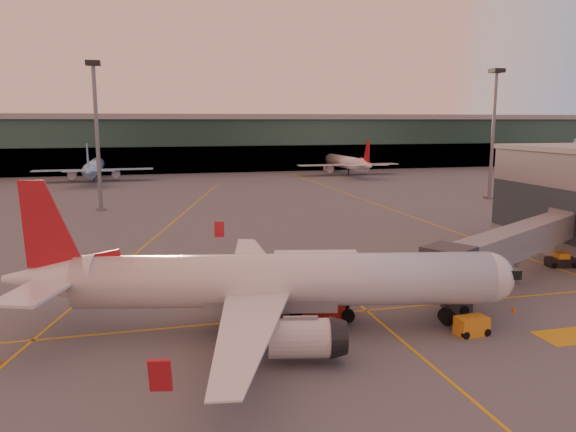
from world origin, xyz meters
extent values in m
plane|color=#4C4F54|center=(0.00, 0.00, 0.00)|extent=(600.00, 600.00, 0.00)
cube|color=#CB9513|center=(0.00, 5.00, 0.01)|extent=(80.00, 0.25, 0.01)
cube|color=#CB9513|center=(-10.00, 45.00, 0.01)|extent=(31.30, 115.98, 0.01)
cube|color=#CB9513|center=(30.00, 70.00, 0.01)|extent=(0.25, 160.00, 0.01)
cube|color=#CB9513|center=(5.00, -8.00, 0.01)|extent=(0.25, 30.00, 0.01)
cube|color=#19382D|center=(0.00, 142.00, 8.00)|extent=(400.00, 18.00, 16.00)
cube|color=gray|center=(0.00, 142.00, 16.80)|extent=(400.00, 20.00, 1.60)
cube|color=black|center=(0.00, 133.50, 4.00)|extent=(400.00, 1.00, 8.00)
cube|color=#2D3D47|center=(33.05, 18.00, 5.00)|extent=(0.30, 21.60, 6.00)
cylinder|color=slate|center=(-20.00, 66.00, 12.50)|extent=(0.70, 0.70, 25.00)
cube|color=black|center=(-20.00, 66.00, 25.20)|extent=(2.40, 2.40, 0.80)
cube|color=slate|center=(-20.00, 66.00, 0.25)|extent=(1.60, 1.60, 0.50)
cylinder|color=slate|center=(55.00, 62.00, 12.50)|extent=(0.70, 0.70, 25.00)
cube|color=black|center=(55.00, 62.00, 25.20)|extent=(2.40, 2.40, 0.80)
cube|color=slate|center=(55.00, 62.00, 0.25)|extent=(1.60, 1.60, 0.50)
cylinder|color=silver|center=(-2.63, 2.37, 3.93)|extent=(30.78, 10.21, 3.93)
sphere|color=silver|center=(12.35, -0.81, 3.93)|extent=(3.85, 3.85, 3.85)
cube|color=black|center=(13.44, -1.05, 4.42)|extent=(2.26, 2.87, 0.69)
cone|color=silver|center=(-19.44, 5.94, 4.23)|extent=(7.35, 5.05, 3.74)
cube|color=silver|center=(-19.78, 2.57, 4.33)|extent=(5.15, 7.05, 0.20)
cylinder|color=silver|center=(-3.15, -3.64, 1.77)|extent=(4.55, 3.35, 2.56)
cylinder|color=black|center=(-5.36, 0.33, 0.88)|extent=(2.02, 1.71, 1.77)
cylinder|color=black|center=(-5.36, 0.33, 1.43)|extent=(0.35, 0.35, 1.08)
cube|color=silver|center=(-18.38, 9.15, 4.33)|extent=(3.61, 6.56, 0.20)
cylinder|color=silver|center=(-0.66, 8.06, 1.77)|extent=(4.55, 3.35, 2.56)
cylinder|color=black|center=(-4.30, 5.33, 0.88)|extent=(2.02, 1.71, 1.77)
cylinder|color=black|center=(-4.30, 5.33, 1.43)|extent=(0.35, 0.35, 1.08)
cube|color=slate|center=(-3.73, 2.60, 2.65)|extent=(10.15, 5.09, 1.57)
cylinder|color=black|center=(9.42, -0.19, 0.88)|extent=(1.37, 1.03, 1.24)
cube|color=slate|center=(22.14, 8.82, 4.23)|extent=(25.08, 16.59, 2.70)
cube|color=#2D3035|center=(10.77, 2.24, 4.23)|extent=(4.67, 4.67, 3.00)
cube|color=#2D3035|center=(12.27, 3.14, 1.20)|extent=(1.60, 2.40, 2.40)
cylinder|color=black|center=(12.27, 2.04, 0.40)|extent=(0.80, 0.40, 0.80)
cylinder|color=black|center=(12.27, 4.24, 0.40)|extent=(0.80, 0.40, 0.80)
cylinder|color=slate|center=(22.14, 8.82, 1.47)|extent=(0.50, 0.50, 2.93)
cylinder|color=slate|center=(34.00, 16.00, 4.23)|extent=(4.40, 4.40, 3.00)
cylinder|color=slate|center=(34.00, 16.00, 1.47)|extent=(2.40, 2.40, 2.93)
cube|color=red|center=(0.87, 4.68, 0.86)|extent=(4.18, 3.49, 1.72)
cube|color=silver|center=(0.53, 4.75, 3.56)|extent=(7.12, 4.25, 3.22)
cylinder|color=black|center=(-1.45, 3.78, 0.52)|extent=(1.10, 0.62, 1.03)
cylinder|color=black|center=(2.59, 2.88, 0.52)|extent=(1.10, 0.62, 1.03)
cube|color=orange|center=(10.47, -1.92, 0.69)|extent=(2.39, 1.54, 1.38)
cylinder|color=black|center=(9.59, -2.56, 0.29)|extent=(0.59, 0.33, 0.57)
cylinder|color=black|center=(11.42, -2.43, 0.29)|extent=(0.59, 0.33, 0.57)
cube|color=black|center=(30.88, 13.04, 0.49)|extent=(3.29, 2.25, 0.97)
cube|color=orange|center=(30.88, 13.04, 1.15)|extent=(1.53, 1.66, 0.79)
cylinder|color=black|center=(29.68, 12.61, 0.31)|extent=(0.66, 0.40, 0.62)
cylinder|color=black|center=(31.74, 12.11, 0.31)|extent=(0.66, 0.40, 0.62)
cone|color=#DC4D0B|center=(16.59, 1.57, 0.24)|extent=(0.38, 0.38, 0.48)
cube|color=#DC4D0B|center=(16.59, 1.57, 0.01)|extent=(0.33, 0.33, 0.03)
cone|color=#DC4D0B|center=(-5.22, 20.91, 0.28)|extent=(0.44, 0.44, 0.57)
cube|color=#DC4D0B|center=(-5.22, 20.91, 0.02)|extent=(0.38, 0.38, 0.03)
cone|color=#DC4D0B|center=(10.37, -2.34, 0.26)|extent=(0.40, 0.40, 0.51)
cube|color=#DC4D0B|center=(10.37, -2.34, 0.01)|extent=(0.35, 0.35, 0.03)
camera|label=1|loc=(-12.48, -36.65, 15.62)|focal=35.00mm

